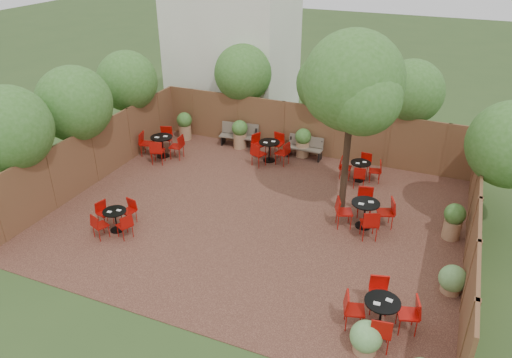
% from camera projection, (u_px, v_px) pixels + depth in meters
% --- Properties ---
extents(ground, '(80.00, 80.00, 0.00)m').
position_uv_depth(ground, '(257.00, 216.00, 15.06)').
color(ground, '#354F23').
rests_on(ground, ground).
extents(courtyard_paving, '(12.00, 10.00, 0.02)m').
position_uv_depth(courtyard_paving, '(257.00, 216.00, 15.05)').
color(courtyard_paving, '#3D2019').
rests_on(courtyard_paving, ground).
extents(fence_back, '(12.00, 0.08, 2.00)m').
position_uv_depth(fence_back, '(308.00, 130.00, 18.67)').
color(fence_back, brown).
rests_on(fence_back, ground).
extents(fence_left, '(0.08, 10.00, 2.00)m').
position_uv_depth(fence_left, '(95.00, 155.00, 16.66)').
color(fence_left, brown).
rests_on(fence_left, ground).
extents(fence_right, '(0.08, 10.00, 2.00)m').
position_uv_depth(fence_right, '(473.00, 231.00, 12.52)').
color(fence_right, brown).
rests_on(fence_right, ground).
extents(neighbour_building, '(5.00, 4.00, 8.00)m').
position_uv_depth(neighbour_building, '(233.00, 27.00, 21.28)').
color(neighbour_building, silver).
rests_on(neighbour_building, ground).
extents(overhang_foliage, '(15.76, 10.72, 2.52)m').
position_uv_depth(overhang_foliage, '(232.00, 100.00, 16.50)').
color(overhang_foliage, '#356621').
rests_on(overhang_foliage, ground).
extents(courtyard_tree, '(2.91, 2.84, 5.56)m').
position_uv_depth(courtyard_tree, '(352.00, 87.00, 13.43)').
color(courtyard_tree, black).
rests_on(courtyard_tree, courtyard_paving).
extents(park_bench_left, '(1.56, 0.69, 0.93)m').
position_uv_depth(park_bench_left, '(239.00, 135.00, 19.53)').
color(park_bench_left, brown).
rests_on(park_bench_left, courtyard_paving).
extents(park_bench_right, '(1.36, 0.45, 0.84)m').
position_uv_depth(park_bench_right, '(305.00, 147.00, 18.60)').
color(park_bench_right, brown).
rests_on(park_bench_right, courtyard_paving).
extents(bistro_tables, '(10.99, 8.72, 0.94)m').
position_uv_depth(bistro_tables, '(270.00, 190.00, 15.58)').
color(bistro_tables, black).
rests_on(bistro_tables, courtyard_paving).
extents(planters, '(11.25, 4.24, 1.14)m').
position_uv_depth(planters, '(277.00, 148.00, 18.09)').
color(planters, '#9B704D').
rests_on(planters, courtyard_paving).
extents(low_shrubs, '(2.21, 3.93, 0.73)m').
position_uv_depth(low_shrubs, '(414.00, 328.00, 10.39)').
color(low_shrubs, '#9B704D').
rests_on(low_shrubs, courtyard_paving).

